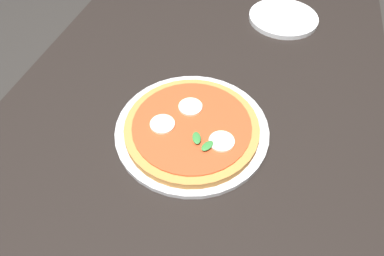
{
  "coord_description": "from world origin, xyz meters",
  "views": [
    {
      "loc": [
        -0.43,
        -0.14,
        1.32
      ],
      "look_at": [
        0.03,
        -0.01,
        0.74
      ],
      "focal_mm": 31.22,
      "sensor_mm": 36.0,
      "label": 1
    }
  ],
  "objects": [
    {
      "name": "plate_white",
      "position": [
        0.53,
        -0.16,
        0.74
      ],
      "size": [
        0.21,
        0.21,
        0.01
      ],
      "primitive_type": "cylinder",
      "color": "white",
      "rests_on": "dining_table"
    },
    {
      "name": "serving_tray",
      "position": [
        0.03,
        -0.01,
        0.74
      ],
      "size": [
        0.34,
        0.34,
        0.01
      ],
      "primitive_type": "cylinder",
      "color": "silver",
      "rests_on": "dining_table"
    },
    {
      "name": "pizza",
      "position": [
        0.02,
        -0.02,
        0.76
      ],
      "size": [
        0.29,
        0.29,
        0.03
      ],
      "color": "#C6843F",
      "rests_on": "serving_tray"
    },
    {
      "name": "dining_table",
      "position": [
        0.0,
        0.0,
        0.64
      ],
      "size": [
        1.57,
        0.92,
        0.73
      ],
      "color": "black",
      "rests_on": "ground_plane"
    },
    {
      "name": "ground_plane",
      "position": [
        0.0,
        0.0,
        0.0
      ],
      "size": [
        6.0,
        6.0,
        0.0
      ],
      "primitive_type": "plane",
      "color": "#2D2B28"
    }
  ]
}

